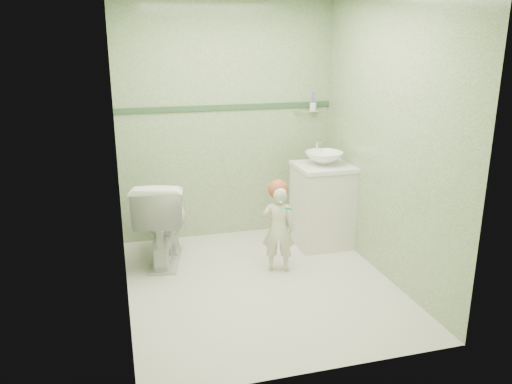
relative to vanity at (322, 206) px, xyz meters
name	(u,v)px	position (x,y,z in m)	size (l,w,h in m)	color
ground	(261,284)	(-0.84, -0.70, -0.40)	(2.50, 2.50, 0.00)	silver
room_shell	(261,146)	(-0.84, -0.70, 0.80)	(2.50, 2.54, 2.40)	gray
trim_stripe	(227,107)	(-0.84, 0.54, 0.95)	(2.20, 0.02, 0.05)	#325034
vanity	(322,206)	(0.00, 0.00, 0.00)	(0.52, 0.50, 0.80)	silver
counter	(324,167)	(0.00, 0.00, 0.41)	(0.54, 0.52, 0.04)	white
basin	(324,158)	(0.00, 0.00, 0.49)	(0.37, 0.37, 0.13)	white
faucet	(317,146)	(0.00, 0.19, 0.57)	(0.03, 0.13, 0.18)	silver
cup_holder	(312,107)	(0.05, 0.48, 0.93)	(0.26, 0.07, 0.21)	silver
toilet	(162,220)	(-1.58, 0.01, 0.00)	(0.45, 0.79, 0.81)	white
toddler	(278,229)	(-0.61, -0.47, 0.00)	(0.29, 0.19, 0.79)	beige
hair_cap	(278,189)	(-0.61, -0.45, 0.36)	(0.18, 0.18, 0.18)	#A24B31
teal_toothbrush	(287,208)	(-0.58, -0.61, 0.24)	(0.11, 0.14, 0.08)	#0F9282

